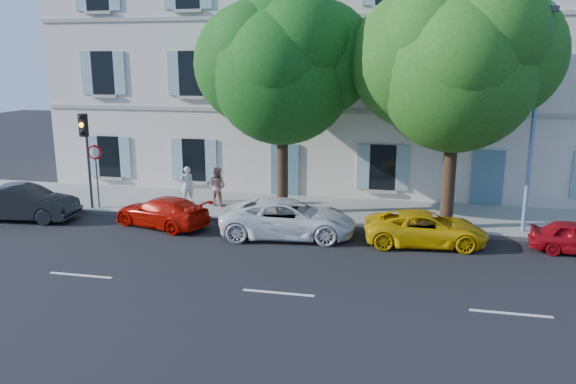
% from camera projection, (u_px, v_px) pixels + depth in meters
% --- Properties ---
extents(ground, '(90.00, 90.00, 0.00)m').
position_uv_depth(ground, '(305.00, 247.00, 19.12)').
color(ground, black).
extents(sidewalk, '(36.00, 4.50, 0.15)m').
position_uv_depth(sidewalk, '(325.00, 211.00, 23.33)').
color(sidewalk, '#A09E96').
rests_on(sidewalk, ground).
extents(kerb, '(36.00, 0.16, 0.16)m').
position_uv_depth(kerb, '(316.00, 226.00, 21.27)').
color(kerb, '#9E998E').
rests_on(kerb, ground).
extents(building, '(28.00, 7.00, 12.00)m').
position_uv_depth(building, '(345.00, 64.00, 27.44)').
color(building, beige).
rests_on(building, ground).
extents(car_dark_sedan, '(4.34, 1.85, 1.39)m').
position_uv_depth(car_dark_sedan, '(23.00, 203.00, 22.17)').
color(car_dark_sedan, black).
rests_on(car_dark_sedan, ground).
extents(car_red_coupe, '(4.22, 2.70, 1.14)m').
position_uv_depth(car_red_coupe, '(162.00, 212.00, 21.34)').
color(car_red_coupe, '#C00F05').
rests_on(car_red_coupe, ground).
extents(car_white_coupe, '(5.06, 2.77, 1.34)m').
position_uv_depth(car_white_coupe, '(288.00, 218.00, 20.08)').
color(car_white_coupe, white).
rests_on(car_white_coupe, ground).
extents(car_yellow_supercar, '(4.33, 2.33, 1.16)m').
position_uv_depth(car_yellow_supercar, '(425.00, 228.00, 19.21)').
color(car_yellow_supercar, '#EFB90A').
rests_on(car_yellow_supercar, ground).
extents(tree_left, '(5.60, 5.60, 8.67)m').
position_uv_depth(tree_left, '(282.00, 72.00, 21.54)').
color(tree_left, '#3A2819').
rests_on(tree_left, sidewalk).
extents(tree_right, '(5.77, 5.77, 8.89)m').
position_uv_depth(tree_right, '(456.00, 70.00, 19.51)').
color(tree_right, '#3A2819').
rests_on(tree_right, sidewalk).
extents(traffic_light, '(0.34, 0.45, 3.95)m').
position_uv_depth(traffic_light, '(85.00, 141.00, 22.77)').
color(traffic_light, '#383A3D').
rests_on(traffic_light, sidewalk).
extents(road_sign, '(0.61, 0.09, 2.65)m').
position_uv_depth(road_sign, '(96.00, 163.00, 23.20)').
color(road_sign, '#383A3D').
rests_on(road_sign, sidewalk).
extents(street_lamp, '(0.28, 1.66, 7.78)m').
position_uv_depth(street_lamp, '(536.00, 109.00, 19.18)').
color(street_lamp, '#7293BF').
rests_on(street_lamp, sidewalk).
extents(pedestrian_a, '(0.69, 0.65, 1.58)m').
position_uv_depth(pedestrian_a, '(187.00, 184.00, 24.31)').
color(pedestrian_a, silver).
rests_on(pedestrian_a, sidewalk).
extents(pedestrian_b, '(0.92, 0.79, 1.66)m').
position_uv_depth(pedestrian_b, '(217.00, 186.00, 23.75)').
color(pedestrian_b, tan).
rests_on(pedestrian_b, sidewalk).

